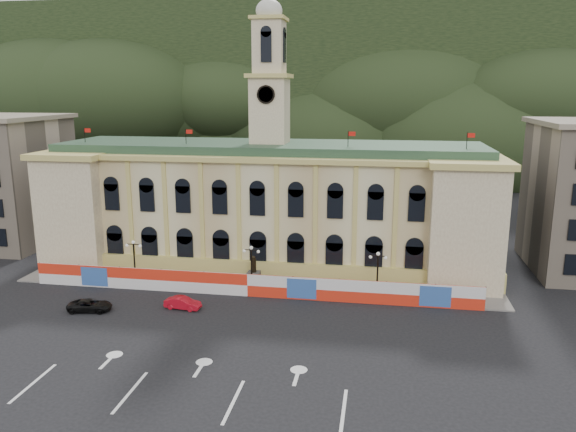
% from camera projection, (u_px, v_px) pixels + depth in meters
% --- Properties ---
extents(ground, '(260.00, 260.00, 0.00)m').
position_uv_depth(ground, '(206.00, 359.00, 47.28)').
color(ground, black).
rests_on(ground, ground).
extents(lane_markings, '(26.00, 10.00, 0.02)m').
position_uv_depth(lane_markings, '(186.00, 390.00, 42.47)').
color(lane_markings, white).
rests_on(lane_markings, ground).
extents(hill_ridge, '(230.00, 80.00, 64.00)m').
position_uv_depth(hill_ridge, '(335.00, 99.00, 160.27)').
color(hill_ridge, black).
rests_on(hill_ridge, ground).
extents(city_hall, '(56.20, 17.60, 37.10)m').
position_uv_depth(city_hall, '(270.00, 204.00, 72.11)').
color(city_hall, beige).
rests_on(city_hall, ground).
extents(hoarding_fence, '(50.00, 0.44, 2.50)m').
position_uv_depth(hoarding_fence, '(248.00, 285.00, 61.48)').
color(hoarding_fence, red).
rests_on(hoarding_fence, ground).
extents(pavement, '(56.00, 5.50, 0.16)m').
position_uv_depth(pavement, '(253.00, 287.00, 64.33)').
color(pavement, slate).
rests_on(pavement, ground).
extents(statue, '(1.40, 1.40, 3.72)m').
position_uv_depth(statue, '(254.00, 277.00, 64.33)').
color(statue, '#595651').
rests_on(statue, ground).
extents(lamp_left, '(1.96, 0.44, 5.15)m').
position_uv_depth(lamp_left, '(134.00, 258.00, 65.22)').
color(lamp_left, black).
rests_on(lamp_left, ground).
extents(lamp_center, '(1.96, 0.44, 5.15)m').
position_uv_depth(lamp_center, '(252.00, 264.00, 62.95)').
color(lamp_center, black).
rests_on(lamp_center, ground).
extents(lamp_right, '(1.96, 0.44, 5.15)m').
position_uv_depth(lamp_right, '(378.00, 270.00, 60.68)').
color(lamp_right, black).
rests_on(lamp_right, ground).
extents(red_sedan, '(2.13, 4.08, 1.25)m').
position_uv_depth(red_sedan, '(183.00, 303.00, 57.99)').
color(red_sedan, '#B40C1B').
rests_on(red_sedan, ground).
extents(black_suv, '(3.42, 5.03, 1.22)m').
position_uv_depth(black_suv, '(90.00, 305.00, 57.41)').
color(black_suv, black).
rests_on(black_suv, ground).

